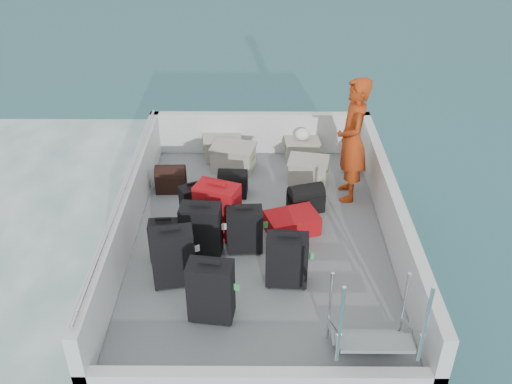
% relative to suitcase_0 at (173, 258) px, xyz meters
% --- Properties ---
extents(ground, '(160.00, 160.00, 0.00)m').
position_rel_suitcase_0_xyz_m(ground, '(1.01, 0.92, -1.00)').
color(ground, '#194858').
rests_on(ground, ground).
extents(ferry_hull, '(3.60, 5.00, 0.60)m').
position_rel_suitcase_0_xyz_m(ferry_hull, '(1.01, 0.92, -0.70)').
color(ferry_hull, silver).
rests_on(ferry_hull, ground).
extents(deck, '(3.30, 4.70, 0.02)m').
position_rel_suitcase_0_xyz_m(deck, '(1.01, 0.92, -0.39)').
color(deck, slate).
rests_on(deck, ferry_hull).
extents(deck_fittings, '(3.60, 5.00, 0.90)m').
position_rel_suitcase_0_xyz_m(deck_fittings, '(1.36, 0.60, -0.01)').
color(deck_fittings, silver).
rests_on(deck_fittings, deck).
extents(suitcase_0, '(0.54, 0.36, 0.76)m').
position_rel_suitcase_0_xyz_m(suitcase_0, '(0.00, 0.00, 0.00)').
color(suitcase_0, black).
rests_on(suitcase_0, deck).
extents(suitcase_1, '(0.39, 0.24, 0.58)m').
position_rel_suitcase_0_xyz_m(suitcase_1, '(-0.16, 0.43, -0.09)').
color(suitcase_1, black).
rests_on(suitcase_1, deck).
extents(suitcase_2, '(0.45, 0.38, 0.56)m').
position_rel_suitcase_0_xyz_m(suitcase_2, '(0.13, 1.29, -0.10)').
color(suitcase_2, black).
rests_on(suitcase_2, deck).
extents(suitcase_3, '(0.52, 0.35, 0.74)m').
position_rel_suitcase_0_xyz_m(suitcase_3, '(0.48, -0.57, -0.01)').
color(suitcase_3, black).
rests_on(suitcase_3, deck).
extents(suitcase_4, '(0.52, 0.34, 0.73)m').
position_rel_suitcase_0_xyz_m(suitcase_4, '(0.28, 0.54, -0.01)').
color(suitcase_4, black).
rests_on(suitcase_4, deck).
extents(suitcase_5, '(0.64, 0.51, 0.76)m').
position_rel_suitcase_0_xyz_m(suitcase_5, '(0.46, 0.98, 0.00)').
color(suitcase_5, '#950C0B').
rests_on(suitcase_5, deck).
extents(suitcase_6, '(0.51, 0.32, 0.67)m').
position_rel_suitcase_0_xyz_m(suitcase_6, '(1.33, 0.00, -0.04)').
color(suitcase_6, black).
rests_on(suitcase_6, deck).
extents(suitcase_7, '(0.46, 0.28, 0.63)m').
position_rel_suitcase_0_xyz_m(suitcase_7, '(0.82, 0.63, -0.06)').
color(suitcase_7, black).
rests_on(suitcase_7, deck).
extents(suitcase_8, '(0.79, 0.65, 0.27)m').
position_rel_suitcase_0_xyz_m(suitcase_8, '(1.45, 1.05, -0.24)').
color(suitcase_8, '#950C0B').
rests_on(suitcase_8, deck).
extents(duffel_0, '(0.45, 0.31, 0.32)m').
position_rel_suitcase_0_xyz_m(duffel_0, '(-0.32, 2.10, -0.22)').
color(duffel_0, black).
rests_on(duffel_0, deck).
extents(duffel_1, '(0.44, 0.32, 0.32)m').
position_rel_suitcase_0_xyz_m(duffel_1, '(0.61, 1.98, -0.22)').
color(duffel_1, black).
rests_on(duffel_1, deck).
extents(duffel_2, '(0.55, 0.43, 0.32)m').
position_rel_suitcase_0_xyz_m(duffel_2, '(1.67, 1.57, -0.22)').
color(duffel_2, black).
rests_on(duffel_2, deck).
extents(crate_0, '(0.63, 0.47, 0.35)m').
position_rel_suitcase_0_xyz_m(crate_0, '(0.40, 3.12, -0.20)').
color(crate_0, '#B0AF9A').
rests_on(crate_0, deck).
extents(crate_1, '(0.72, 0.57, 0.38)m').
position_rel_suitcase_0_xyz_m(crate_1, '(0.60, 2.75, -0.19)').
color(crate_1, '#B0AF9A').
rests_on(crate_1, deck).
extents(crate_2, '(0.55, 0.40, 0.32)m').
position_rel_suitcase_0_xyz_m(crate_2, '(1.71, 3.12, -0.22)').
color(crate_2, '#B0AF9A').
rests_on(crate_2, deck).
extents(crate_3, '(0.64, 0.49, 0.34)m').
position_rel_suitcase_0_xyz_m(crate_3, '(1.76, 2.39, -0.21)').
color(crate_3, '#B0AF9A').
rests_on(crate_3, deck).
extents(yellow_bag, '(0.28, 0.26, 0.22)m').
position_rel_suitcase_0_xyz_m(yellow_bag, '(2.46, 2.64, -0.27)').
color(yellow_bag, yellow).
rests_on(yellow_bag, deck).
extents(white_bag, '(0.24, 0.24, 0.18)m').
position_rel_suitcase_0_xyz_m(white_bag, '(1.71, 3.12, 0.03)').
color(white_bag, white).
rests_on(white_bag, crate_2).
extents(passenger, '(0.44, 0.68, 1.84)m').
position_rel_suitcase_0_xyz_m(passenger, '(2.31, 1.96, 0.54)').
color(passenger, '#EB4B16').
rests_on(passenger, deck).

